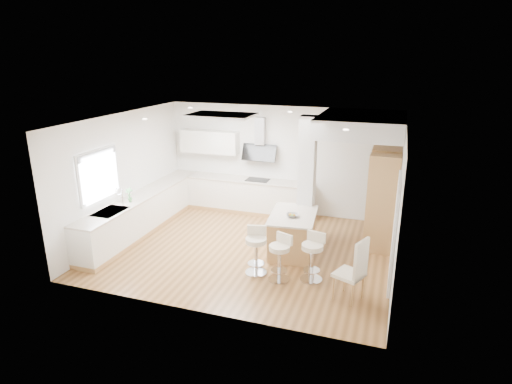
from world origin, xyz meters
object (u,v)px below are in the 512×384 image
at_px(bar_stool_b, 280,255).
at_px(bar_stool_c, 313,254).
at_px(bar_stool_a, 256,248).
at_px(dining_chair, 355,268).
at_px(peninsula, 293,233).

bearing_deg(bar_stool_b, bar_stool_c, 40.87).
height_order(bar_stool_a, dining_chair, dining_chair).
height_order(bar_stool_a, bar_stool_c, bar_stool_a).
distance_m(bar_stool_a, bar_stool_b, 0.51).
distance_m(bar_stool_a, bar_stool_c, 1.07).
relative_size(peninsula, bar_stool_b, 1.66).
height_order(bar_stool_a, bar_stool_b, bar_stool_a).
xyz_separation_m(bar_stool_a, dining_chair, (1.88, -0.42, 0.09)).
bearing_deg(bar_stool_a, bar_stool_b, -25.85).
bearing_deg(peninsula, bar_stool_c, -64.60).
relative_size(bar_stool_b, bar_stool_c, 0.97).
bearing_deg(bar_stool_b, bar_stool_a, -169.52).
bearing_deg(bar_stool_c, peninsula, 135.31).
bearing_deg(dining_chair, bar_stool_a, -169.62).
height_order(peninsula, bar_stool_a, bar_stool_a).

